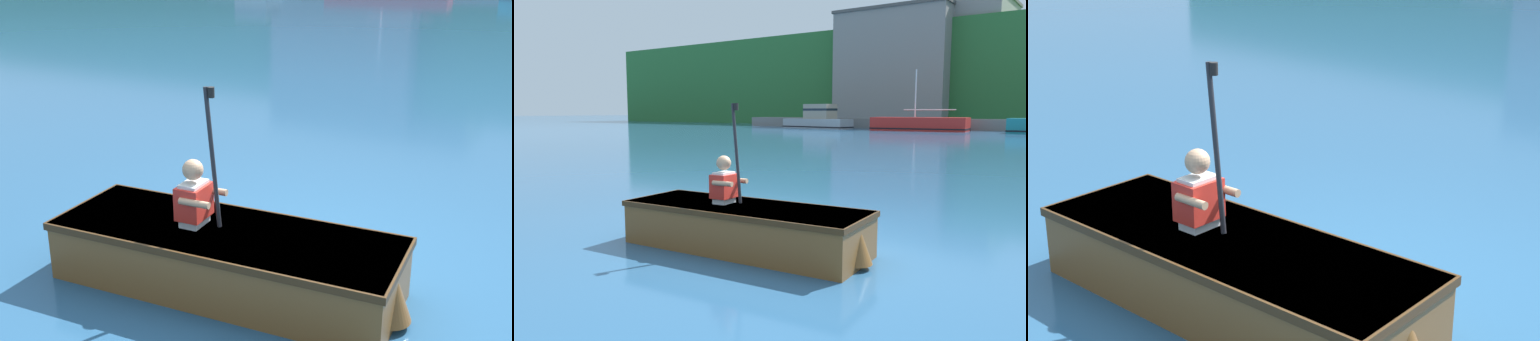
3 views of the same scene
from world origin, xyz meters
The scene contains 7 objects.
ground_plane centered at (0.00, 0.00, 0.00)m, with size 300.00×300.00×0.00m, color #28567F.
waterfront_warehouse_left centered at (-17.28, 46.05, 6.02)m, with size 12.01×6.87×12.02m.
waterfront_office_block_center centered at (-10.58, 50.36, 6.43)m, with size 7.05×10.11×12.84m.
moored_boat_dock_center_far centered at (-19.79, 34.06, 0.78)m, with size 6.92×3.06×2.18m.
moored_boat_dock_east_inner centered at (-10.51, 34.06, 0.51)m, with size 7.56×3.39×4.83m.
rowboat_foreground centered at (-0.40, -0.76, 0.28)m, with size 2.97×1.23×0.51m.
person_paddler centered at (-0.71, -0.79, 0.76)m, with size 0.36×0.38×1.15m.
Camera 2 is at (3.03, -5.10, 1.57)m, focal length 35.00 mm.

